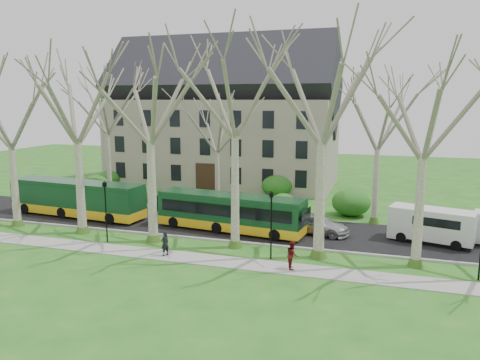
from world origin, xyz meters
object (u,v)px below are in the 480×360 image
(bus_follow, at_px, (230,212))
(sedan, at_px, (317,224))
(bus_lead, at_px, (77,198))
(pedestrian_a, at_px, (165,244))
(van_a, at_px, (431,226))
(pedestrian_b, at_px, (292,255))

(bus_follow, bearing_deg, sedan, 17.20)
(bus_lead, bearing_deg, sedan, 7.12)
(bus_follow, xyz_separation_m, pedestrian_a, (-2.14, -6.84, -0.65))
(bus_follow, height_order, pedestrian_a, bus_follow)
(van_a, height_order, pedestrian_b, van_a)
(bus_lead, xyz_separation_m, van_a, (28.61, 0.85, -0.35))
(bus_lead, height_order, sedan, bus_lead)
(van_a, distance_m, pedestrian_a, 18.50)
(sedan, bearing_deg, bus_follow, 113.49)
(bus_lead, distance_m, sedan, 20.68)
(sedan, bearing_deg, van_a, -75.97)
(pedestrian_a, bearing_deg, pedestrian_b, 115.12)
(bus_lead, relative_size, van_a, 2.24)
(bus_follow, bearing_deg, pedestrian_b, -40.41)
(van_a, bearing_deg, bus_lead, -162.90)
(van_a, relative_size, pedestrian_a, 3.49)
(sedan, xyz_separation_m, pedestrian_a, (-8.66, -8.01, 0.10))
(sedan, relative_size, pedestrian_a, 3.03)
(van_a, distance_m, pedestrian_b, 11.53)
(pedestrian_a, bearing_deg, bus_lead, -97.06)
(pedestrian_a, bearing_deg, van_a, 140.18)
(bus_follow, height_order, van_a, bus_follow)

